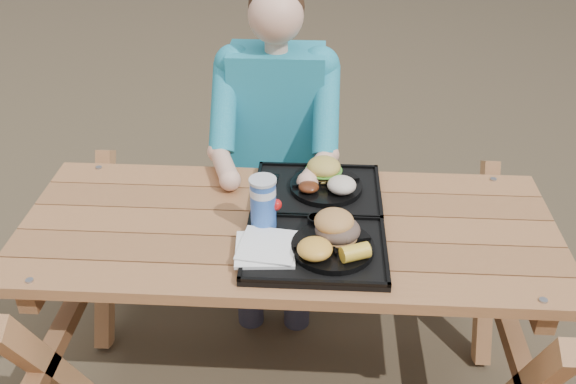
{
  "coord_description": "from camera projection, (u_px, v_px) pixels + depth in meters",
  "views": [
    {
      "loc": [
        0.1,
        -1.76,
        1.99
      ],
      "look_at": [
        0.0,
        0.0,
        0.88
      ],
      "focal_mm": 40.0,
      "sensor_mm": 36.0,
      "label": 1
    }
  ],
  "objects": [
    {
      "name": "tray_far",
      "position": [
        317.0,
        192.0,
        2.3
      ],
      "size": [
        0.45,
        0.35,
        0.02
      ],
      "primitive_type": "cube",
      "color": "black",
      "rests_on": "picnic_table"
    },
    {
      "name": "napkin_stack",
      "position": [
        265.0,
        248.0,
        1.99
      ],
      "size": [
        0.2,
        0.2,
        0.02
      ],
      "primitive_type": "cube",
      "rotation": [
        0.0,
        0.0,
        0.07
      ],
      "color": "white",
      "rests_on": "tray_near"
    },
    {
      "name": "condiment_bbq",
      "position": [
        316.0,
        221.0,
        2.1
      ],
      "size": [
        0.06,
        0.06,
        0.03
      ],
      "primitive_type": "cylinder",
      "color": "#330507",
      "rests_on": "tray_near"
    },
    {
      "name": "tray_near",
      "position": [
        315.0,
        251.0,
        2.01
      ],
      "size": [
        0.45,
        0.35,
        0.02
      ],
      "primitive_type": "cube",
      "color": "black",
      "rests_on": "picnic_table"
    },
    {
      "name": "corn_cob",
      "position": [
        355.0,
        252.0,
        1.91
      ],
      "size": [
        0.11,
        0.11,
        0.05
      ],
      "primitive_type": null,
      "rotation": [
        0.0,
        0.0,
        0.41
      ],
      "color": "yellow",
      "rests_on": "plate_near"
    },
    {
      "name": "ground",
      "position": [
        288.0,
        379.0,
        2.55
      ],
      "size": [
        60.0,
        60.0,
        0.0
      ],
      "primitive_type": "plane",
      "color": "#999999",
      "rests_on": "ground"
    },
    {
      "name": "plate_near",
      "position": [
        333.0,
        247.0,
        1.99
      ],
      "size": [
        0.26,
        0.26,
        0.02
      ],
      "primitive_type": "cylinder",
      "color": "black",
      "rests_on": "tray_near"
    },
    {
      "name": "burger",
      "position": [
        324.0,
        163.0,
        2.31
      ],
      "size": [
        0.13,
        0.13,
        0.11
      ],
      "primitive_type": null,
      "color": "gold",
      "rests_on": "plate_far"
    },
    {
      "name": "condiment_mustard",
      "position": [
        334.0,
        220.0,
        2.11
      ],
      "size": [
        0.05,
        0.05,
        0.03
      ],
      "primitive_type": "cylinder",
      "color": "gold",
      "rests_on": "tray_near"
    },
    {
      "name": "soda_cup",
      "position": [
        263.0,
        204.0,
        2.06
      ],
      "size": [
        0.08,
        0.08,
        0.17
      ],
      "primitive_type": "cylinder",
      "color": "#174AB0",
      "rests_on": "tray_near"
    },
    {
      "name": "potato_salad",
      "position": [
        342.0,
        185.0,
        2.23
      ],
      "size": [
        0.1,
        0.1,
        0.06
      ],
      "primitive_type": "ellipsoid",
      "color": "beige",
      "rests_on": "plate_far"
    },
    {
      "name": "diner",
      "position": [
        277.0,
        161.0,
        2.74
      ],
      "size": [
        0.48,
        0.84,
        1.28
      ],
      "primitive_type": null,
      "color": "#1AB7B2",
      "rests_on": "ground"
    },
    {
      "name": "cutlery_far",
      "position": [
        271.0,
        187.0,
        2.31
      ],
      "size": [
        0.04,
        0.18,
        0.01
      ],
      "primitive_type": "cube",
      "rotation": [
        0.0,
        0.0,
        -0.08
      ],
      "color": "black",
      "rests_on": "tray_far"
    },
    {
      "name": "baked_beans",
      "position": [
        309.0,
        187.0,
        2.25
      ],
      "size": [
        0.07,
        0.07,
        0.03
      ],
      "primitive_type": "ellipsoid",
      "color": "#572511",
      "rests_on": "plate_far"
    },
    {
      "name": "plate_far",
      "position": [
        326.0,
        186.0,
        2.3
      ],
      "size": [
        0.26,
        0.26,
        0.02
      ],
      "primitive_type": "cylinder",
      "color": "black",
      "rests_on": "tray_far"
    },
    {
      "name": "sandwich",
      "position": [
        338.0,
        219.0,
        1.99
      ],
      "size": [
        0.13,
        0.13,
        0.14
      ],
      "primitive_type": null,
      "color": "#C38445",
      "rests_on": "plate_near"
    },
    {
      "name": "picnic_table",
      "position": [
        288.0,
        308.0,
        2.35
      ],
      "size": [
        1.8,
        1.49,
        0.75
      ],
      "primitive_type": null,
      "color": "#999999",
      "rests_on": "ground"
    },
    {
      "name": "mac_cheese",
      "position": [
        315.0,
        249.0,
        1.93
      ],
      "size": [
        0.11,
        0.11,
        0.05
      ],
      "primitive_type": "ellipsoid",
      "color": "gold",
      "rests_on": "plate_near"
    }
  ]
}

